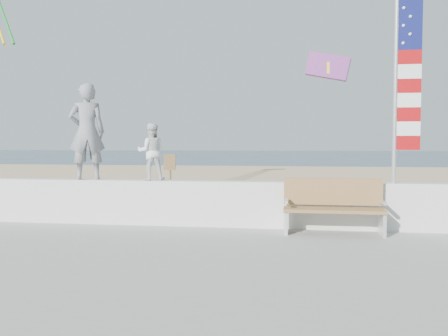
{
  "coord_description": "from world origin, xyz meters",
  "views": [
    {
      "loc": [
        1.54,
        -7.26,
        1.83
      ],
      "look_at": [
        0.2,
        1.8,
        1.35
      ],
      "focal_mm": 38.0,
      "sensor_mm": 36.0,
      "label": 1
    }
  ],
  "objects": [
    {
      "name": "ground",
      "position": [
        0.0,
        0.0,
        0.0
      ],
      "size": [
        220.0,
        220.0,
        0.0
      ],
      "primitive_type": "plane",
      "color": "#2C4558",
      "rests_on": "ground"
    },
    {
      "name": "sand",
      "position": [
        0.0,
        9.0,
        0.04
      ],
      "size": [
        90.0,
        40.0,
        0.08
      ],
      "primitive_type": "cube",
      "color": "#C8B185",
      "rests_on": "ground"
    },
    {
      "name": "seawall",
      "position": [
        0.0,
        2.0,
        0.63
      ],
      "size": [
        30.0,
        0.35,
        0.9
      ],
      "primitive_type": "cube",
      "color": "silver",
      "rests_on": "boardwalk"
    },
    {
      "name": "adult",
      "position": [
        -2.69,
        2.0,
        2.07
      ],
      "size": [
        0.85,
        0.71,
        1.98
      ],
      "primitive_type": "imported",
      "rotation": [
        0.0,
        0.0,
        3.54
      ],
      "color": "gray",
      "rests_on": "seawall"
    },
    {
      "name": "child",
      "position": [
        -1.32,
        2.0,
        1.66
      ],
      "size": [
        0.67,
        0.59,
        1.16
      ],
      "primitive_type": "imported",
      "rotation": [
        0.0,
        0.0,
        3.45
      ],
      "color": "white",
      "rests_on": "seawall"
    },
    {
      "name": "bench",
      "position": [
        2.26,
        1.55,
        0.69
      ],
      "size": [
        1.8,
        0.57,
        1.0
      ],
      "color": "olive",
      "rests_on": "boardwalk"
    },
    {
      "name": "flag",
      "position": [
        3.53,
        2.0,
        2.99
      ],
      "size": [
        0.5,
        0.08,
        3.5
      ],
      "color": "white",
      "rests_on": "seawall"
    },
    {
      "name": "parafoil_kite",
      "position": [
        2.31,
        3.79,
        3.56
      ],
      "size": [
        1.04,
        0.4,
        0.69
      ],
      "color": "red",
      "rests_on": "ground"
    },
    {
      "name": "sign",
      "position": [
        -1.71,
        4.93,
        0.94
      ],
      "size": [
        0.32,
        0.07,
        1.46
      ],
      "color": "olive",
      "rests_on": "sand"
    }
  ]
}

